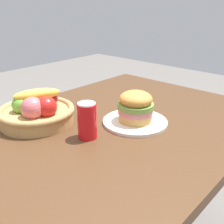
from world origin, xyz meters
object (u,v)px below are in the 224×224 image
plate (135,122)px  soda_can (87,121)px  sandwich (136,106)px  fruit_basket (37,111)px

plate → soda_can: 0.21m
sandwich → fruit_basket: (-0.25, 0.28, -0.02)m
plate → soda_can: soda_can is taller
soda_can → fruit_basket: size_ratio=0.43×
soda_can → sandwich: bearing=-14.0°
plate → fruit_basket: fruit_basket is taller
fruit_basket → plate: bearing=-49.2°
soda_can → plate: bearing=-14.0°
plate → soda_can: (-0.20, 0.05, 0.06)m
soda_can → fruit_basket: 0.24m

